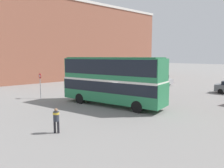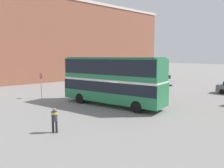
{
  "view_description": "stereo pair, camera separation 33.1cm",
  "coord_description": "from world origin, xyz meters",
  "px_view_note": "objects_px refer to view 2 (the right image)",
  "views": [
    {
      "loc": [
        15.01,
        -13.78,
        4.7
      ],
      "look_at": [
        -0.49,
        -0.15,
        2.08
      ],
      "focal_mm": 35.0,
      "sensor_mm": 36.0,
      "label": 1
    },
    {
      "loc": [
        15.23,
        -13.53,
        4.7
      ],
      "look_at": [
        -0.49,
        -0.15,
        2.08
      ],
      "focal_mm": 35.0,
      "sensor_mm": 36.0,
      "label": 2
    }
  ],
  "objects_px": {
    "pedestrian_foreground": "(54,118)",
    "parked_car_kerb_near": "(161,80)",
    "no_entry_sign": "(41,82)",
    "double_decker_bus": "(112,78)"
  },
  "relations": [
    {
      "from": "parked_car_kerb_near",
      "to": "no_entry_sign",
      "type": "distance_m",
      "value": 20.0
    },
    {
      "from": "pedestrian_foreground",
      "to": "parked_car_kerb_near",
      "type": "height_order",
      "value": "parked_car_kerb_near"
    },
    {
      "from": "double_decker_bus",
      "to": "parked_car_kerb_near",
      "type": "bearing_deg",
      "value": 97.42
    },
    {
      "from": "double_decker_bus",
      "to": "parked_car_kerb_near",
      "type": "distance_m",
      "value": 17.55
    },
    {
      "from": "pedestrian_foreground",
      "to": "parked_car_kerb_near",
      "type": "xyz_separation_m",
      "value": [
        -9.93,
        23.85,
        -0.12
      ]
    },
    {
      "from": "pedestrian_foreground",
      "to": "no_entry_sign",
      "type": "relative_size",
      "value": 0.55
    },
    {
      "from": "no_entry_sign",
      "to": "parked_car_kerb_near",
      "type": "bearing_deg",
      "value": 85.55
    },
    {
      "from": "pedestrian_foreground",
      "to": "no_entry_sign",
      "type": "distance_m",
      "value": 12.18
    },
    {
      "from": "pedestrian_foreground",
      "to": "parked_car_kerb_near",
      "type": "bearing_deg",
      "value": -14.76
    },
    {
      "from": "double_decker_bus",
      "to": "parked_car_kerb_near",
      "type": "height_order",
      "value": "double_decker_bus"
    }
  ]
}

